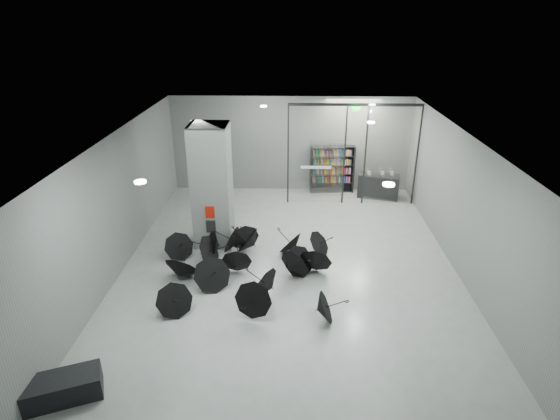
{
  "coord_description": "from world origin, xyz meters",
  "views": [
    {
      "loc": [
        0.08,
        -11.51,
        7.14
      ],
      "look_at": [
        -0.3,
        1.5,
        1.4
      ],
      "focal_mm": 29.03,
      "sensor_mm": 36.0,
      "label": 1
    }
  ],
  "objects_px": {
    "umbrella_cluster": "(247,265)",
    "column": "(212,186)",
    "bench": "(60,389)",
    "shop_counter": "(379,186)",
    "bookshelf": "(332,169)"
  },
  "relations": [
    {
      "from": "bench",
      "to": "umbrella_cluster",
      "type": "xyz_separation_m",
      "value": [
        3.28,
        4.79,
        0.04
      ]
    },
    {
      "from": "umbrella_cluster",
      "to": "shop_counter",
      "type": "bearing_deg",
      "value": 51.78
    },
    {
      "from": "bench",
      "to": "bookshelf",
      "type": "relative_size",
      "value": 0.78
    },
    {
      "from": "shop_counter",
      "to": "umbrella_cluster",
      "type": "bearing_deg",
      "value": -113.46
    },
    {
      "from": "shop_counter",
      "to": "bookshelf",
      "type": "bearing_deg",
      "value": 176.78
    },
    {
      "from": "bookshelf",
      "to": "bench",
      "type": "bearing_deg",
      "value": -125.46
    },
    {
      "from": "umbrella_cluster",
      "to": "column",
      "type": "bearing_deg",
      "value": 121.94
    },
    {
      "from": "column",
      "to": "bench",
      "type": "height_order",
      "value": "column"
    },
    {
      "from": "shop_counter",
      "to": "umbrella_cluster",
      "type": "distance_m",
      "value": 7.88
    },
    {
      "from": "bookshelf",
      "to": "shop_counter",
      "type": "xyz_separation_m",
      "value": [
        1.9,
        -0.62,
        -0.51
      ]
    },
    {
      "from": "column",
      "to": "bookshelf",
      "type": "bearing_deg",
      "value": 48.14
    },
    {
      "from": "bookshelf",
      "to": "shop_counter",
      "type": "bearing_deg",
      "value": -25.09
    },
    {
      "from": "bench",
      "to": "shop_counter",
      "type": "bearing_deg",
      "value": 31.29
    },
    {
      "from": "bench",
      "to": "bookshelf",
      "type": "bearing_deg",
      "value": 39.54
    },
    {
      "from": "bench",
      "to": "shop_counter",
      "type": "distance_m",
      "value": 13.68
    }
  ]
}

